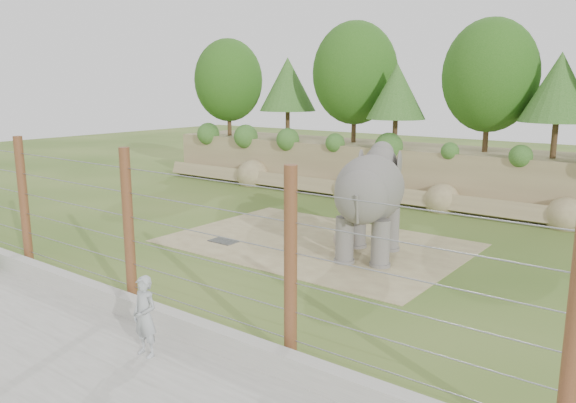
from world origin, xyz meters
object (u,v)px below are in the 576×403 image
Objects in this scene: barrier_fence at (129,228)px; zookeeper at (145,316)px; stone_ball at (344,239)px; elephant at (369,204)px.

barrier_fence is 3.13m from zookeeper.
barrier_fence is (-1.73, -7.33, 1.62)m from stone_ball.
zookeeper reaches higher than stone_ball.
elephant is 1.68m from stone_ball.
stone_ball is 0.43× the size of zookeeper.
stone_ball is at bearing 94.15° from zookeeper.
elephant is 8.81m from zookeeper.
zookeeper is at bearing -32.21° from barrier_fence.
stone_ball is at bearing 76.70° from barrier_fence.
barrier_fence is at bearing -128.24° from elephant.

